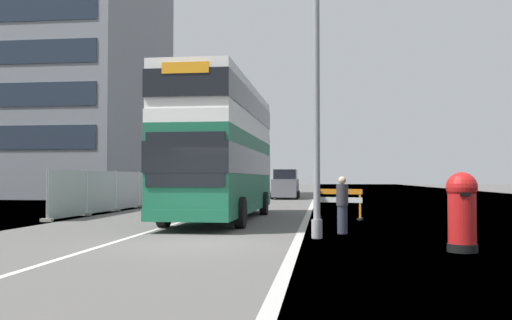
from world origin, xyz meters
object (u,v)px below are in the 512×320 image
(roadworks_barrier, at_px, (339,200))
(lamppost_foreground, at_px, (316,75))
(red_pillar_postbox, at_px, (462,208))
(car_oncoming_near, at_px, (206,186))
(double_decker_bus, at_px, (222,149))
(pedestrian_at_kerb, at_px, (342,205))
(car_receding_mid, at_px, (286,185))

(roadworks_barrier, bearing_deg, lamppost_foreground, -96.33)
(red_pillar_postbox, height_order, roadworks_barrier, red_pillar_postbox)
(lamppost_foreground, distance_m, car_oncoming_near, 22.93)
(double_decker_bus, bearing_deg, pedestrian_at_kerb, -47.99)
(roadworks_barrier, distance_m, car_oncoming_near, 16.66)
(car_oncoming_near, bearing_deg, pedestrian_at_kerb, -67.71)
(roadworks_barrier, relative_size, car_receding_mid, 0.41)
(car_oncoming_near, relative_size, pedestrian_at_kerb, 2.73)
(red_pillar_postbox, bearing_deg, car_receding_mid, 100.76)
(car_oncoming_near, bearing_deg, roadworks_barrier, -60.12)
(double_decker_bus, relative_size, lamppost_foreground, 1.24)
(double_decker_bus, xyz_separation_m, pedestrian_at_kerb, (4.37, -4.85, -1.87))
(car_receding_mid, bearing_deg, double_decker_bus, -92.47)
(double_decker_bus, bearing_deg, red_pillar_postbox, -51.42)
(lamppost_foreground, bearing_deg, roadworks_barrier, 83.67)
(pedestrian_at_kerb, bearing_deg, red_pillar_postbox, -56.53)
(double_decker_bus, xyz_separation_m, roadworks_barrier, (4.43, 0.80, -1.94))
(roadworks_barrier, bearing_deg, car_receding_mid, 99.21)
(pedestrian_at_kerb, bearing_deg, roadworks_barrier, 89.36)
(double_decker_bus, bearing_deg, roadworks_barrier, 10.19)
(roadworks_barrier, xyz_separation_m, pedestrian_at_kerb, (-0.06, -5.64, 0.07))
(double_decker_bus, height_order, roadworks_barrier, double_decker_bus)
(red_pillar_postbox, xyz_separation_m, car_oncoming_near, (-10.66, 23.76, 0.11))
(double_decker_bus, bearing_deg, car_receding_mid, 87.53)
(red_pillar_postbox, xyz_separation_m, car_receding_mid, (-5.84, 30.73, 0.12))
(car_receding_mid, bearing_deg, pedestrian_at_kerb, -82.82)
(double_decker_bus, height_order, pedestrian_at_kerb, double_decker_bus)
(lamppost_foreground, relative_size, red_pillar_postbox, 5.32)
(car_oncoming_near, relative_size, car_receding_mid, 1.00)
(double_decker_bus, relative_size, car_oncoming_near, 2.53)
(lamppost_foreground, bearing_deg, pedestrian_at_kerb, 61.70)
(red_pillar_postbox, distance_m, car_oncoming_near, 26.04)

